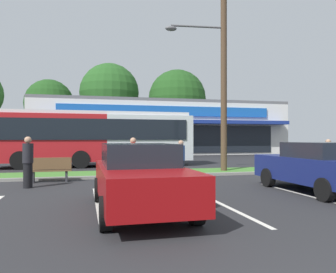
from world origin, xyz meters
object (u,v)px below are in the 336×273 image
(bus_stop_bench, at_px, (50,169))
(pedestrian_far, at_px, (181,160))
(pedestrian_mid, at_px, (328,158))
(car_4, at_px, (140,177))
(city_bus, at_px, (96,137))
(car_0, at_px, (318,167))
(pedestrian_near_bench, at_px, (133,160))
(pedestrian_by_pole, at_px, (28,162))
(utility_pole, at_px, (221,65))
(car_2, at_px, (76,150))

(bus_stop_bench, xyz_separation_m, pedestrian_far, (5.13, -0.30, 0.30))
(pedestrian_mid, bearing_deg, car_4, -128.46)
(city_bus, xyz_separation_m, pedestrian_far, (3.19, -7.27, -0.96))
(city_bus, bearing_deg, car_0, -61.72)
(pedestrian_near_bench, distance_m, pedestrian_by_pole, 3.62)
(bus_stop_bench, distance_m, pedestrian_far, 5.15)
(pedestrian_mid, bearing_deg, city_bus, 163.36)
(utility_pole, height_order, car_2, utility_pole)
(pedestrian_by_pole, relative_size, pedestrian_mid, 1.06)
(utility_pole, relative_size, car_4, 2.09)
(car_2, xyz_separation_m, car_4, (1.85, -18.06, 0.02))
(car_0, height_order, pedestrian_far, pedestrian_far)
(pedestrian_near_bench, bearing_deg, city_bus, -143.04)
(utility_pole, xyz_separation_m, car_4, (-5.19, -7.51, -4.45))
(car_2, distance_m, car_4, 18.15)
(car_0, distance_m, pedestrian_far, 5.31)
(car_0, bearing_deg, car_2, 24.61)
(pedestrian_near_bench, bearing_deg, car_0, 86.64)
(utility_pole, xyz_separation_m, pedestrian_by_pole, (-8.29, -3.01, -4.37))
(pedestrian_by_pole, bearing_deg, car_4, 70.21)
(car_0, distance_m, pedestrian_near_bench, 6.29)
(city_bus, distance_m, pedestrian_far, 8.00)
(city_bus, relative_size, bus_stop_bench, 7.22)
(pedestrian_far, bearing_deg, bus_stop_bench, -112.85)
(car_2, bearing_deg, car_4, -84.16)
(city_bus, relative_size, pedestrian_by_pole, 6.62)
(city_bus, relative_size, pedestrian_near_bench, 6.75)
(car_0, distance_m, car_4, 5.97)
(bus_stop_bench, bearing_deg, pedestrian_mid, 173.98)
(bus_stop_bench, bearing_deg, city_bus, -105.55)
(car_0, bearing_deg, pedestrian_far, 37.19)
(car_2, height_order, pedestrian_far, pedestrian_far)
(car_4, relative_size, pedestrian_far, 2.93)
(car_2, relative_size, pedestrian_by_pole, 2.53)
(utility_pole, height_order, pedestrian_mid, utility_pole)
(city_bus, relative_size, car_2, 2.62)
(pedestrian_near_bench, bearing_deg, car_2, -140.72)
(pedestrian_mid, distance_m, pedestrian_far, 6.39)
(city_bus, relative_size, car_0, 2.51)
(bus_stop_bench, xyz_separation_m, car_4, (2.52, -5.86, 0.29))
(car_4, bearing_deg, car_2, -174.16)
(pedestrian_mid, height_order, pedestrian_far, pedestrian_mid)
(car_4, bearing_deg, utility_pole, 145.33)
(city_bus, height_order, pedestrian_mid, city_bus)
(utility_pole, xyz_separation_m, pedestrian_far, (-2.58, -1.95, -4.45))
(car_0, height_order, pedestrian_by_pole, pedestrian_by_pole)
(utility_pole, distance_m, pedestrian_by_pole, 9.84)
(car_4, height_order, pedestrian_near_bench, pedestrian_near_bench)
(car_0, bearing_deg, pedestrian_near_bench, 57.40)
(car_4, relative_size, pedestrian_near_bench, 2.74)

